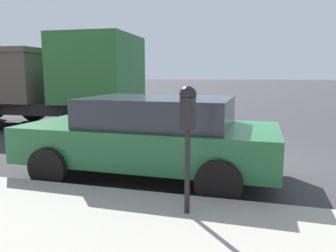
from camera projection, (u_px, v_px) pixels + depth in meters
ground_plane at (219, 165)px, 6.38m from camera, size 220.00×220.00×0.00m
parking_meter at (188, 117)px, 3.58m from camera, size 0.21×0.19×1.45m
car_green at (152, 135)px, 5.53m from camera, size 2.15×4.24×1.37m
dump_truck at (29, 80)px, 10.87m from camera, size 3.06×7.55×2.95m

